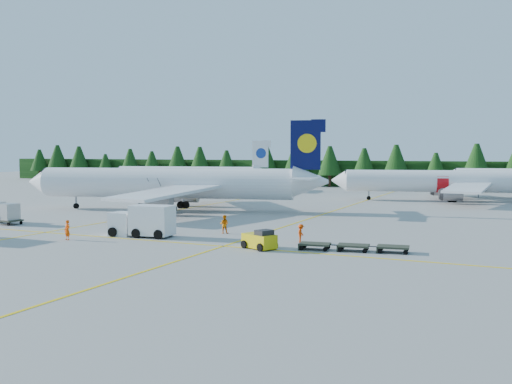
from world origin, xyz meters
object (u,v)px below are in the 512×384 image
at_px(airstairs, 152,206).
at_px(airliner_navy, 161,184).
at_px(baggage_tug, 260,240).
at_px(airliner_red, 438,182).
at_px(service_truck, 142,221).

bearing_deg(airstairs, airliner_navy, 97.72).
distance_m(airliner_navy, airstairs, 4.00).
bearing_deg(baggage_tug, airliner_red, 107.18).
xyz_separation_m(service_truck, baggage_tug, (13.02, -1.70, -0.72)).
bearing_deg(baggage_tug, service_truck, -162.54).
xyz_separation_m(airliner_red, service_truck, (-20.42, -52.72, -1.69)).
xyz_separation_m(airliner_navy, service_truck, (12.23, -21.39, -2.17)).
xyz_separation_m(airliner_red, baggage_tug, (-7.39, -54.43, -2.41)).
height_order(airliner_navy, airstairs, airliner_navy).
bearing_deg(airstairs, service_truck, -56.11).
distance_m(airliner_navy, baggage_tug, 34.35).
xyz_separation_m(airliner_navy, airstairs, (0.31, -2.77, -2.88)).
relative_size(airliner_red, service_truck, 5.59).
height_order(airliner_red, airstairs, airliner_red).
relative_size(airstairs, service_truck, 0.84).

